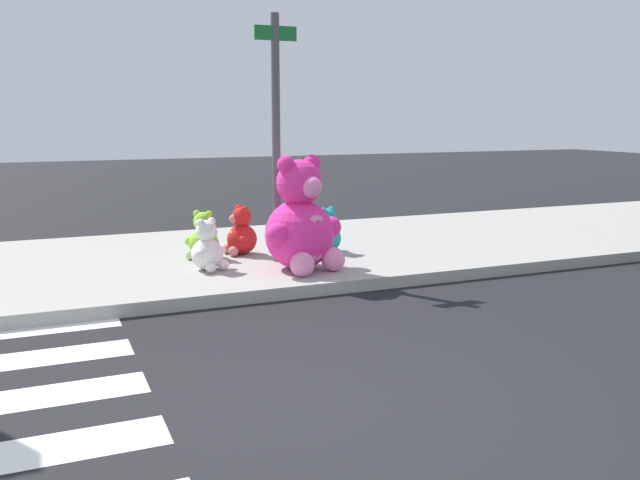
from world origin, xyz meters
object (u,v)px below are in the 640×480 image
Objects in this scene: plush_white at (208,249)px; plush_pink_large at (302,224)px; sign_pole at (276,133)px; plush_red at (240,235)px; plush_lime at (203,239)px; plush_teal at (326,234)px.

plush_pink_large is at bearing -20.82° from plush_white.
sign_pole reaches higher than plush_white.
plush_red is at bearing 109.72° from plush_pink_large.
sign_pole is 4.64× the size of plush_red.
plush_pink_large is at bearing -49.52° from plush_lime.
plush_white is (-0.98, -0.17, -1.43)m from sign_pole.
plush_lime is 0.75m from plush_white.
plush_lime reaches higher than plush_teal.
sign_pole is 4.92× the size of plush_teal.
plush_pink_large is 1.22m from plush_white.
plush_lime is (-0.88, 0.58, -1.43)m from sign_pole.
plush_lime is (-0.99, 1.17, -0.31)m from plush_pink_large.
sign_pole reaches higher than plush_pink_large.
plush_pink_large reaches higher than plush_lime.
plush_red is 1.22m from plush_teal.
plush_teal is (0.74, 0.93, -0.32)m from plush_pink_large.
sign_pole is 1.59m from plush_red.
plush_pink_large reaches higher than plush_white.
sign_pole is 1.75m from plush_white.
plush_white reaches higher than plush_lime.
sign_pole is at bearing -63.28° from plush_red.
plush_white is (-0.11, -0.75, 0.00)m from plush_lime.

